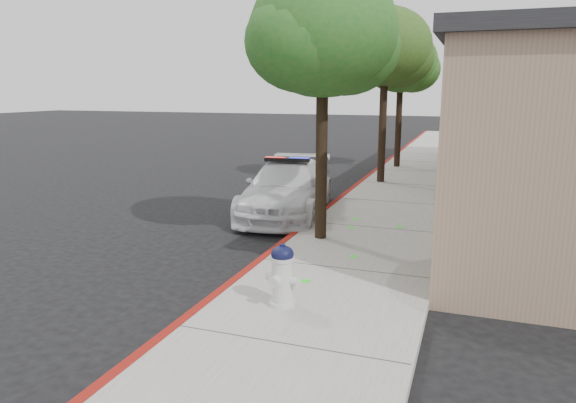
{
  "coord_description": "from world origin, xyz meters",
  "views": [
    {
      "loc": [
        3.69,
        -8.68,
        3.25
      ],
      "look_at": [
        -0.15,
        2.09,
        0.81
      ],
      "focal_mm": 32.84,
      "sensor_mm": 36.0,
      "label": 1
    }
  ],
  "objects_px": {
    "police_car": "(287,188)",
    "street_tree_far": "(402,65)",
    "fire_hydrant": "(282,275)",
    "street_tree_near": "(323,39)",
    "street_tree_mid": "(386,51)"
  },
  "relations": [
    {
      "from": "fire_hydrant",
      "to": "street_tree_far",
      "type": "distance_m",
      "value": 15.4
    },
    {
      "from": "police_car",
      "to": "street_tree_mid",
      "type": "height_order",
      "value": "street_tree_mid"
    },
    {
      "from": "fire_hydrant",
      "to": "street_tree_near",
      "type": "height_order",
      "value": "street_tree_near"
    },
    {
      "from": "fire_hydrant",
      "to": "street_tree_near",
      "type": "distance_m",
      "value": 5.17
    },
    {
      "from": "police_car",
      "to": "street_tree_far",
      "type": "relative_size",
      "value": 0.94
    },
    {
      "from": "street_tree_near",
      "to": "street_tree_far",
      "type": "xyz_separation_m",
      "value": [
        0.03,
        11.3,
        -0.02
      ]
    },
    {
      "from": "street_tree_mid",
      "to": "street_tree_far",
      "type": "distance_m",
      "value": 3.82
    },
    {
      "from": "street_tree_mid",
      "to": "street_tree_near",
      "type": "bearing_deg",
      "value": -89.97
    },
    {
      "from": "street_tree_near",
      "to": "street_tree_far",
      "type": "height_order",
      "value": "street_tree_near"
    },
    {
      "from": "police_car",
      "to": "street_tree_far",
      "type": "xyz_separation_m",
      "value": [
        1.64,
        8.92,
        3.5
      ]
    },
    {
      "from": "police_car",
      "to": "fire_hydrant",
      "type": "relative_size",
      "value": 5.43
    },
    {
      "from": "fire_hydrant",
      "to": "police_car",
      "type": "bearing_deg",
      "value": 119.6
    },
    {
      "from": "street_tree_mid",
      "to": "street_tree_far",
      "type": "relative_size",
      "value": 1.07
    },
    {
      "from": "street_tree_near",
      "to": "street_tree_mid",
      "type": "bearing_deg",
      "value": 90.03
    },
    {
      "from": "fire_hydrant",
      "to": "street_tree_far",
      "type": "xyz_separation_m",
      "value": [
        -0.44,
        14.97,
        3.58
      ]
    }
  ]
}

